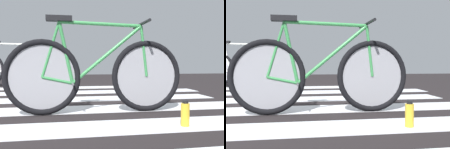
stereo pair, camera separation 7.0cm
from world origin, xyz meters
TOP-DOWN VIEW (x-y plane):
  - ground at (0.00, 0.00)m, footprint 18.00×14.00m
  - crosswalk_markings at (-0.05, -0.08)m, footprint 5.41×4.22m
  - bicycle_1_of_2 at (0.74, -0.66)m, footprint 1.74×0.52m
  - bicycle_2_of_2 at (-0.66, 2.25)m, footprint 1.73×0.52m
  - water_bottle at (1.37, -1.28)m, footprint 0.07×0.07m

SIDE VIEW (x-z plane):
  - ground at x=0.00m, z-range 0.00..0.02m
  - crosswalk_markings at x=-0.05m, z-range 0.02..0.02m
  - water_bottle at x=1.37m, z-range 0.01..0.22m
  - bicycle_1_of_2 at x=0.74m, z-range -0.06..0.87m
  - bicycle_2_of_2 at x=-0.66m, z-range -0.06..0.87m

